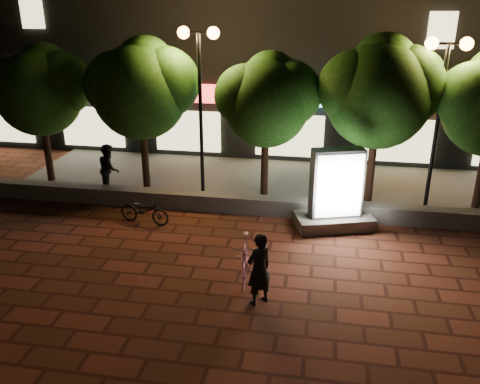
% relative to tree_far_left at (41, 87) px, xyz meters
% --- Properties ---
extents(ground, '(80.00, 80.00, 0.00)m').
position_rel_tree_far_left_xyz_m(ground, '(6.95, -5.46, -3.29)').
color(ground, maroon).
rests_on(ground, ground).
extents(retaining_wall, '(16.00, 0.45, 0.50)m').
position_rel_tree_far_left_xyz_m(retaining_wall, '(6.95, -1.46, -3.04)').
color(retaining_wall, slate).
rests_on(retaining_wall, ground).
extents(sidewalk, '(16.00, 5.00, 0.08)m').
position_rel_tree_far_left_xyz_m(sidewalk, '(6.95, 1.04, -3.25)').
color(sidewalk, slate).
rests_on(sidewalk, ground).
extents(building_block, '(28.00, 8.12, 11.30)m').
position_rel_tree_far_left_xyz_m(building_block, '(6.94, 7.53, 1.70)').
color(building_block, black).
rests_on(building_block, ground).
extents(tree_far_left, '(3.36, 2.80, 4.63)m').
position_rel_tree_far_left_xyz_m(tree_far_left, '(0.00, 0.00, 0.00)').
color(tree_far_left, '#321C13').
rests_on(tree_far_left, sidewalk).
extents(tree_left, '(3.60, 3.00, 4.89)m').
position_rel_tree_far_left_xyz_m(tree_left, '(3.50, 0.00, 0.15)').
color(tree_left, '#321C13').
rests_on(tree_left, sidewalk).
extents(tree_mid, '(3.24, 2.70, 4.50)m').
position_rel_tree_far_left_xyz_m(tree_mid, '(7.50, -0.00, -0.08)').
color(tree_mid, '#321C13').
rests_on(tree_mid, sidewalk).
extents(tree_right, '(3.72, 3.10, 5.07)m').
position_rel_tree_far_left_xyz_m(tree_right, '(10.80, 0.00, 0.27)').
color(tree_right, '#321C13').
rests_on(tree_right, sidewalk).
extents(street_lamp_left, '(1.26, 0.36, 5.18)m').
position_rel_tree_far_left_xyz_m(street_lamp_left, '(5.45, -0.26, 0.74)').
color(street_lamp_left, black).
rests_on(street_lamp_left, sidewalk).
extents(street_lamp_right, '(1.26, 0.36, 4.98)m').
position_rel_tree_far_left_xyz_m(street_lamp_right, '(12.45, -0.26, 0.60)').
color(street_lamp_right, black).
rests_on(street_lamp_right, sidewalk).
extents(ad_kiosk, '(2.34, 1.66, 2.29)m').
position_rel_tree_far_left_xyz_m(ad_kiosk, '(9.68, -2.07, -2.37)').
color(ad_kiosk, slate).
rests_on(ad_kiosk, ground).
extents(scooter_pink, '(0.67, 1.75, 1.02)m').
position_rel_tree_far_left_xyz_m(scooter_pink, '(7.67, -5.21, -2.78)').
color(scooter_pink, pink).
rests_on(scooter_pink, ground).
extents(rider, '(0.70, 0.69, 1.63)m').
position_rel_tree_far_left_xyz_m(rider, '(8.11, -6.13, -2.48)').
color(rider, black).
rests_on(rider, ground).
extents(scooter_parked, '(1.58, 0.77, 0.80)m').
position_rel_tree_far_left_xyz_m(scooter_parked, '(4.35, -2.74, -2.89)').
color(scooter_parked, black).
rests_on(scooter_parked, ground).
extents(pedestrian, '(0.88, 0.97, 1.64)m').
position_rel_tree_far_left_xyz_m(pedestrian, '(2.50, -0.83, -2.39)').
color(pedestrian, black).
rests_on(pedestrian, sidewalk).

